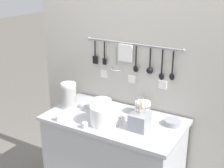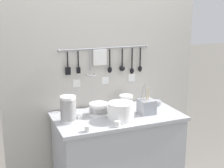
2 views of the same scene
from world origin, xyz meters
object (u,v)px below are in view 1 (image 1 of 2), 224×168
object	(u,v)px
cup_by_caddy	(58,118)
cup_front_right	(124,117)
bowl_stack_tall_left	(143,108)
cup_edge_near	(83,105)
bowl_stack_short_front	(101,106)
plate_stack	(104,115)
cup_back_right	(85,125)
steel_mixing_bowl	(173,123)
cutlery_caddy	(140,121)
bowl_stack_back_corner	(69,95)

from	to	relation	value
cup_by_caddy	cup_front_right	distance (m)	0.52
bowl_stack_tall_left	cup_edge_near	bearing A→B (deg)	-163.71
cup_by_caddy	bowl_stack_short_front	bearing A→B (deg)	56.74
plate_stack	cup_back_right	size ratio (longest dim) A/B	4.61
bowl_stack_tall_left	cup_by_caddy	bearing A→B (deg)	-139.84
steel_mixing_bowl	cutlery_caddy	size ratio (longest dim) A/B	0.47
steel_mixing_bowl	cup_front_right	bearing A→B (deg)	-164.10
bowl_stack_short_front	plate_stack	bearing A→B (deg)	-52.87
steel_mixing_bowl	cup_by_caddy	size ratio (longest dim) A/B	2.68
bowl_stack_tall_left	cup_by_caddy	world-z (taller)	bowl_stack_tall_left
plate_stack	cup_front_right	xyz separation A→B (m)	(0.10, 0.14, -0.05)
cutlery_caddy	cup_edge_near	distance (m)	0.60
bowl_stack_short_front	steel_mixing_bowl	bearing A→B (deg)	7.03
bowl_stack_short_front	bowl_stack_back_corner	xyz separation A→B (m)	(-0.29, -0.06, 0.06)
cup_by_caddy	cup_back_right	world-z (taller)	same
bowl_stack_tall_left	cup_front_right	xyz separation A→B (m)	(-0.09, -0.16, -0.03)
cup_back_right	cup_edge_near	world-z (taller)	same
bowl_stack_tall_left	cup_front_right	bearing A→B (deg)	-119.58
plate_stack	cup_front_right	size ratio (longest dim) A/B	4.61
cup_by_caddy	cutlery_caddy	bearing A→B (deg)	17.81
cup_back_right	cup_edge_near	bearing A→B (deg)	127.48
bowl_stack_tall_left	cup_by_caddy	xyz separation A→B (m)	(-0.53, -0.45, -0.03)
plate_stack	cup_edge_near	distance (m)	0.36
bowl_stack_tall_left	cutlery_caddy	xyz separation A→B (m)	(0.09, -0.25, 0.01)
bowl_stack_short_front	cup_back_right	distance (m)	0.31
cup_edge_near	cup_by_caddy	bearing A→B (deg)	-95.13
bowl_stack_short_front	plate_stack	distance (m)	0.22
bowl_stack_short_front	cutlery_caddy	distance (m)	0.43
cup_edge_near	bowl_stack_tall_left	bearing A→B (deg)	16.29
plate_stack	cutlery_caddy	size ratio (longest dim) A/B	0.81
cutlery_caddy	cup_edge_near	world-z (taller)	cutlery_caddy
cutlery_caddy	cup_by_caddy	size ratio (longest dim) A/B	5.72
bowl_stack_tall_left	steel_mixing_bowl	xyz separation A→B (m)	(0.28, -0.06, -0.04)
bowl_stack_tall_left	steel_mixing_bowl	size ratio (longest dim) A/B	1.00
steel_mixing_bowl	cup_edge_near	size ratio (longest dim) A/B	2.68
bowl_stack_back_corner	bowl_stack_short_front	bearing A→B (deg)	12.28
bowl_stack_tall_left	cup_by_caddy	distance (m)	0.69
bowl_stack_tall_left	cup_front_right	distance (m)	0.19
bowl_stack_back_corner	steel_mixing_bowl	xyz separation A→B (m)	(0.90, 0.14, -0.09)
cup_front_right	bowl_stack_short_front	bearing A→B (deg)	171.98
bowl_stack_back_corner	cup_edge_near	bearing A→B (deg)	22.91
plate_stack	cup_back_right	distance (m)	0.17
bowl_stack_tall_left	plate_stack	bearing A→B (deg)	-121.51
bowl_stack_tall_left	cutlery_caddy	distance (m)	0.26
bowl_stack_short_front	plate_stack	xyz separation A→B (m)	(0.13, -0.18, 0.02)
bowl_stack_tall_left	bowl_stack_back_corner	bearing A→B (deg)	-162.47
bowl_stack_tall_left	bowl_stack_short_front	bearing A→B (deg)	-157.94
bowl_stack_short_front	cup_edge_near	bearing A→B (deg)	-174.79
bowl_stack_short_front	steel_mixing_bowl	world-z (taller)	bowl_stack_short_front
cup_by_caddy	cup_edge_near	world-z (taller)	same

